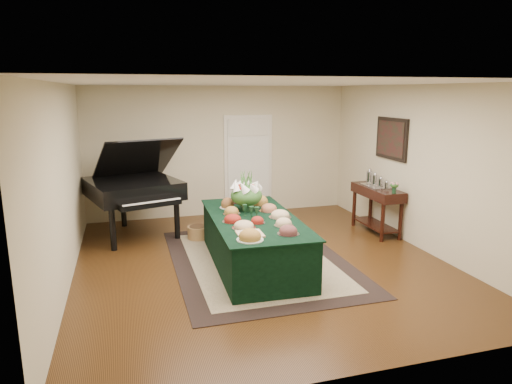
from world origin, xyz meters
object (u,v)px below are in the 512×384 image
object	(u,v)px
buffet_table	(254,241)
floral_centerpiece	(246,191)
grand_piano	(134,187)
mahogany_sideboard	(377,198)

from	to	relation	value
buffet_table	floral_centerpiece	xyz separation A→B (m)	(-0.00, 0.42, 0.68)
floral_centerpiece	buffet_table	bearing A→B (deg)	-89.99
buffet_table	grand_piano	xyz separation A→B (m)	(-1.67, 2.03, 0.52)
floral_centerpiece	grand_piano	xyz separation A→B (m)	(-1.67, 1.60, -0.16)
buffet_table	grand_piano	distance (m)	2.68
buffet_table	mahogany_sideboard	size ratio (longest dim) A/B	2.18
grand_piano	mahogany_sideboard	bearing A→B (deg)	-14.00
mahogany_sideboard	buffet_table	bearing A→B (deg)	-160.17
buffet_table	floral_centerpiece	distance (m)	0.80
mahogany_sideboard	floral_centerpiece	bearing A→B (deg)	-168.70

